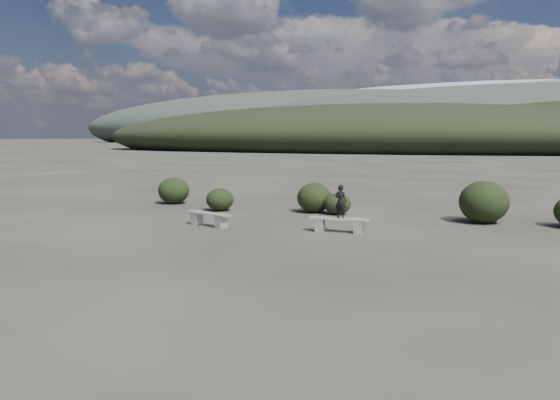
% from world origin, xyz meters
% --- Properties ---
extents(ground, '(1200.00, 1200.00, 0.00)m').
position_xyz_m(ground, '(0.00, 0.00, 0.00)').
color(ground, '#2A2620').
rests_on(ground, ground).
extents(bench_left, '(1.67, 0.78, 0.41)m').
position_xyz_m(bench_left, '(-2.67, 5.01, 0.25)').
color(bench_left, slate).
rests_on(bench_left, ground).
extents(bench_right, '(1.68, 0.54, 0.41)m').
position_xyz_m(bench_right, '(1.20, 5.65, 0.25)').
color(bench_right, slate).
rests_on(bench_right, ground).
extents(seated_person, '(0.36, 0.26, 0.93)m').
position_xyz_m(seated_person, '(1.24, 5.65, 0.88)').
color(seated_person, black).
rests_on(seated_person, bench_right).
extents(shrub_a, '(1.00, 1.00, 0.82)m').
position_xyz_m(shrub_a, '(-4.16, 8.13, 0.41)').
color(shrub_a, black).
rests_on(shrub_a, ground).
extents(shrub_b, '(1.23, 1.23, 1.05)m').
position_xyz_m(shrub_b, '(-0.91, 9.17, 0.53)').
color(shrub_b, black).
rests_on(shrub_b, ground).
extents(shrub_c, '(0.94, 0.94, 0.75)m').
position_xyz_m(shrub_c, '(-0.00, 9.00, 0.38)').
color(shrub_c, black).
rests_on(shrub_c, ground).
extents(shrub_d, '(1.50, 1.50, 1.31)m').
position_xyz_m(shrub_d, '(4.71, 9.17, 0.66)').
color(shrub_d, black).
rests_on(shrub_d, ground).
extents(shrub_f, '(1.24, 1.24, 1.05)m').
position_xyz_m(shrub_f, '(-6.95, 9.19, 0.52)').
color(shrub_f, black).
rests_on(shrub_f, ground).
extents(mountain_ridges, '(500.00, 400.00, 56.00)m').
position_xyz_m(mountain_ridges, '(-7.48, 339.06, 10.84)').
color(mountain_ridges, black).
rests_on(mountain_ridges, ground).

